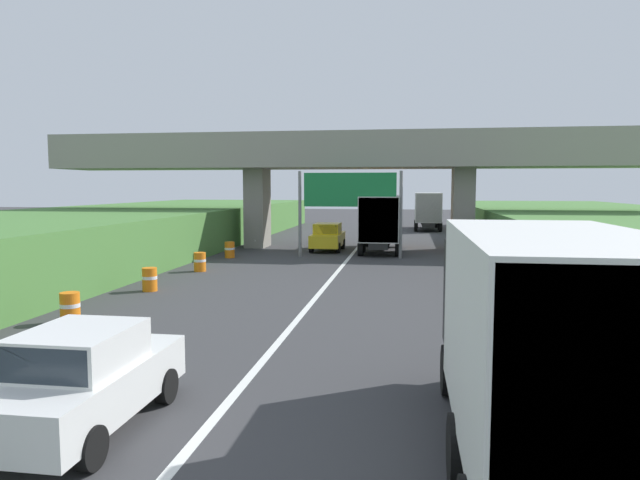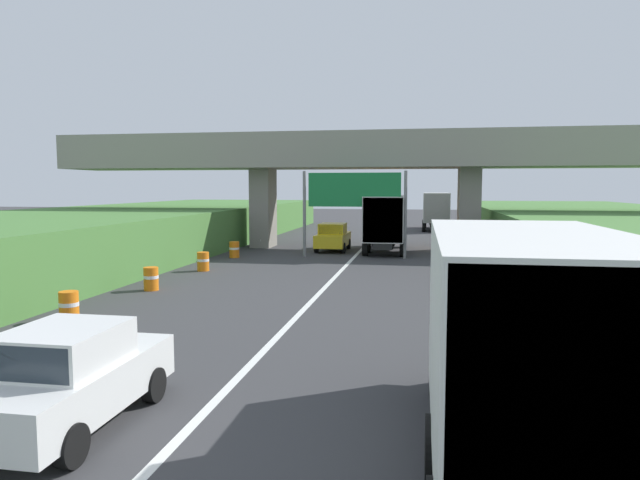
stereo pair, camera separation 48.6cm
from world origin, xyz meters
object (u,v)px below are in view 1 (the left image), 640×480
object	(u,v)px
car_yellow	(328,237)
truck_orange	(381,220)
overhead_highway_sign	(350,195)
construction_barrel_3	(200,262)
construction_barrel_4	(230,250)
construction_barrel_5	(256,241)
car_white	(84,379)
truck_red	(428,209)
construction_barrel_1	(70,307)
construction_barrel_2	(150,279)
truck_black	(537,336)

from	to	relation	value
car_yellow	truck_orange	bearing A→B (deg)	-0.08
overhead_highway_sign	car_yellow	bearing A→B (deg)	118.02
truck_orange	construction_barrel_3	xyz separation A→B (m)	(-8.08, -9.57, -1.47)
truck_orange	construction_barrel_4	world-z (taller)	truck_orange
car_yellow	construction_barrel_5	size ratio (longest dim) A/B	4.56
car_white	construction_barrel_4	world-z (taller)	car_white
truck_red	construction_barrel_3	size ratio (longest dim) A/B	8.11
car_white	construction_barrel_5	bearing A→B (deg)	99.42
construction_barrel_1	construction_barrel_2	bearing A→B (deg)	89.76
construction_barrel_1	overhead_highway_sign	bearing A→B (deg)	68.70
construction_barrel_4	truck_orange	bearing A→B (deg)	27.93
overhead_highway_sign	car_white	bearing A→B (deg)	-94.72
car_white	construction_barrel_1	distance (m)	8.22
truck_red	construction_barrel_5	bearing A→B (deg)	-122.83
truck_red	construction_barrel_1	world-z (taller)	truck_red
overhead_highway_sign	car_white	world-z (taller)	overhead_highway_sign
construction_barrel_2	construction_barrel_4	world-z (taller)	same
car_white	construction_barrel_3	size ratio (longest dim) A/B	4.56
overhead_highway_sign	truck_red	world-z (taller)	overhead_highway_sign
car_white	construction_barrel_1	world-z (taller)	car_white
truck_red	truck_black	bearing A→B (deg)	-89.97
construction_barrel_5	construction_barrel_4	bearing A→B (deg)	-91.55
truck_orange	truck_red	xyz separation A→B (m)	(3.41, 18.69, 0.00)
construction_barrel_5	truck_black	bearing A→B (deg)	-67.41
construction_barrel_3	construction_barrel_4	xyz separation A→B (m)	(-0.20, 5.19, 0.00)
construction_barrel_3	construction_barrel_4	world-z (taller)	same
truck_black	construction_barrel_4	bearing A→B (deg)	117.37
truck_red	car_yellow	xyz separation A→B (m)	(-6.73, -18.69, -1.08)
truck_red	construction_barrel_1	distance (m)	40.36
car_yellow	construction_barrel_1	world-z (taller)	car_yellow
truck_orange	construction_barrel_2	distance (m)	16.92
overhead_highway_sign	truck_black	size ratio (longest dim) A/B	0.81
truck_black	construction_barrel_4	xyz separation A→B (m)	(-11.71, 22.62, -1.47)
car_yellow	construction_barrel_4	distance (m)	6.64
overhead_highway_sign	truck_orange	distance (m)	3.92
overhead_highway_sign	construction_barrel_3	bearing A→B (deg)	-135.29
construction_barrel_1	construction_barrel_2	size ratio (longest dim) A/B	1.00
truck_red	construction_barrel_1	size ratio (longest dim) A/B	8.11
truck_red	car_yellow	bearing A→B (deg)	-109.80
overhead_highway_sign	truck_orange	world-z (taller)	overhead_highway_sign
overhead_highway_sign	truck_black	bearing A→B (deg)	-78.02
construction_barrel_1	truck_red	bearing A→B (deg)	73.33
truck_red	truck_orange	bearing A→B (deg)	-100.33
construction_barrel_4	overhead_highway_sign	bearing A→B (deg)	10.25
overhead_highway_sign	construction_barrel_5	bearing A→B (deg)	148.57
truck_orange	truck_red	world-z (taller)	same
truck_orange	overhead_highway_sign	bearing A→B (deg)	-117.02
truck_orange	truck_black	world-z (taller)	same
truck_orange	construction_barrel_4	bearing A→B (deg)	-152.07
truck_orange	construction_barrel_5	distance (m)	8.31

